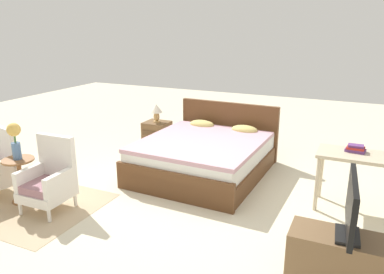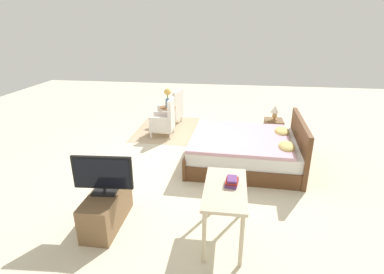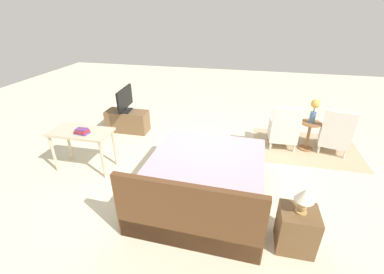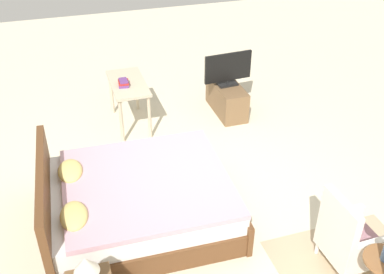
# 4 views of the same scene
# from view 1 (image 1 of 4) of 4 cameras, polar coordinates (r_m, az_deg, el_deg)

# --- Properties ---
(ground_plane) EXTENTS (16.00, 16.00, 0.00)m
(ground_plane) POSITION_cam_1_polar(r_m,az_deg,el_deg) (5.14, -0.46, -9.24)
(ground_plane) COLOR beige
(floor_rug) EXTENTS (2.10, 1.50, 0.01)m
(floor_rug) POSITION_cam_1_polar(r_m,az_deg,el_deg) (5.49, -24.61, -9.04)
(floor_rug) COLOR tan
(floor_rug) RESTS_ON ground_plane
(bed) EXTENTS (1.84, 2.15, 0.96)m
(bed) POSITION_cam_1_polar(r_m,az_deg,el_deg) (5.85, 2.08, -2.77)
(bed) COLOR brown
(bed) RESTS_ON ground_plane
(armchair_by_window_right) EXTENTS (0.55, 0.55, 0.92)m
(armchair_by_window_right) POSITION_cam_1_polar(r_m,az_deg,el_deg) (5.04, -20.91, -6.21)
(armchair_by_window_right) COLOR white
(armchair_by_window_right) RESTS_ON floor_rug
(side_table) EXTENTS (0.40, 0.40, 0.60)m
(side_table) POSITION_cam_1_polar(r_m,az_deg,el_deg) (5.38, -24.72, -5.30)
(side_table) COLOR #936038
(side_table) RESTS_ON ground_plane
(flower_vase) EXTENTS (0.17, 0.17, 0.48)m
(flower_vase) POSITION_cam_1_polar(r_m,az_deg,el_deg) (5.22, -25.41, -0.03)
(flower_vase) COLOR #4C709E
(flower_vase) RESTS_ON side_table
(nightstand) EXTENTS (0.44, 0.41, 0.55)m
(nightstand) POSITION_cam_1_polar(r_m,az_deg,el_deg) (6.94, -5.34, 0.11)
(nightstand) COLOR brown
(nightstand) RESTS_ON ground_plane
(table_lamp) EXTENTS (0.22, 0.22, 0.33)m
(table_lamp) POSITION_cam_1_polar(r_m,az_deg,el_deg) (6.82, -5.45, 4.05)
(table_lamp) COLOR tan
(table_lamp) RESTS_ON nightstand
(tv_stand) EXTENTS (0.96, 0.40, 0.49)m
(tv_stand) POSITION_cam_1_polar(r_m,az_deg,el_deg) (3.73, 22.12, -17.15)
(tv_stand) COLOR brown
(tv_stand) RESTS_ON ground_plane
(tv_flatscreen) EXTENTS (0.22, 0.79, 0.54)m
(tv_flatscreen) POSITION_cam_1_polar(r_m,az_deg,el_deg) (3.48, 23.11, -9.87)
(tv_flatscreen) COLOR black
(tv_flatscreen) RESTS_ON tv_stand
(vanity_desk) EXTENTS (1.04, 0.52, 0.74)m
(vanity_desk) POSITION_cam_1_polar(r_m,az_deg,el_deg) (5.02, 24.42, -3.65)
(vanity_desk) COLOR beige
(vanity_desk) RESTS_ON ground_plane
(book_stack) EXTENTS (0.25, 0.18, 0.09)m
(book_stack) POSITION_cam_1_polar(r_m,az_deg,el_deg) (5.04, 23.66, -1.63)
(book_stack) COLOR #66387A
(book_stack) RESTS_ON vanity_desk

